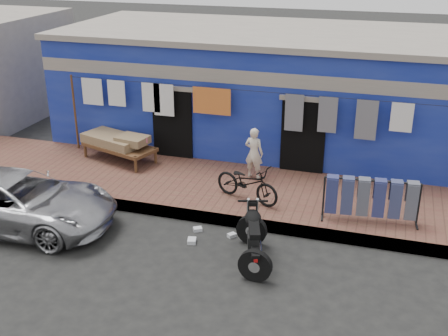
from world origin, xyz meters
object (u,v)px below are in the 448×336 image
Objects in this scene: bicycle at (247,179)px; motorcycle at (254,236)px; charpoy at (120,147)px; jeans_rack at (371,199)px; seated_person at (254,153)px; car at (18,200)px.

bicycle reaches higher than motorcycle.
jeans_rack reaches higher than charpoy.
seated_person is 0.62× the size of jeans_rack.
car is 3.59m from charpoy.
seated_person is 1.31m from bicycle.
jeans_rack is at bearing 25.59° from motorcycle.
motorcycle is (0.68, -2.08, -0.24)m from bicycle.
bicycle is (4.48, 2.17, 0.17)m from car.
car reaches higher than motorcycle.
seated_person is at bearing 87.08° from motorcycle.
motorcycle is at bearing 113.72° from seated_person.
motorcycle is (5.16, 0.10, -0.07)m from car.
bicycle is 2.20m from motorcycle.
motorcycle is 2.78m from jeans_rack.
jeans_rack is (2.03, 1.88, 0.20)m from motorcycle.
seated_person reaches higher than jeans_rack.
bicycle is 0.78× the size of jeans_rack.
jeans_rack is at bearing -78.10° from car.
jeans_rack is (6.59, -1.56, 0.13)m from charpoy.
seated_person is 0.56× the size of charpoy.
jeans_rack is at bearing -74.11° from bicycle.
seated_person is 3.71m from charpoy.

